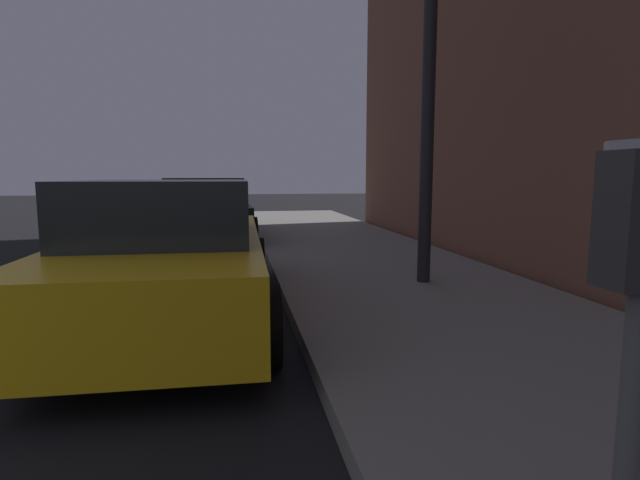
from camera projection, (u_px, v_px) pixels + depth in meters
car_yellow_cab at (172, 253)px, 4.90m from camera, size 2.01×4.56×1.43m
car_black at (206, 211)px, 10.92m from camera, size 2.17×4.60×1.43m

